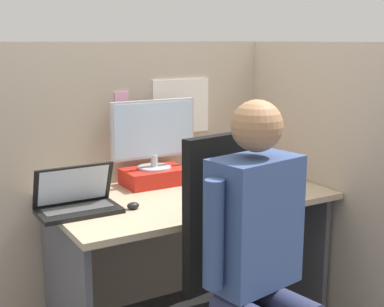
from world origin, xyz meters
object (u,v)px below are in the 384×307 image
object	(u,v)px
paper_box	(155,176)
laptop	(77,203)
monitor	(154,133)
person	(261,247)
carrot_toy	(247,198)
stapler	(278,173)
coffee_mug	(200,168)
office_chair	(240,276)

from	to	relation	value
paper_box	laptop	xyz separation A→B (m)	(-0.50, -0.25, 0.00)
monitor	person	bearing A→B (deg)	-93.47
carrot_toy	person	xyz separation A→B (m)	(-0.30, -0.49, -0.02)
monitor	carrot_toy	distance (m)	0.62
paper_box	carrot_toy	bearing A→B (deg)	-64.77
stapler	person	distance (m)	1.07
carrot_toy	coffee_mug	size ratio (longest dim) A/B	1.40
carrot_toy	office_chair	size ratio (longest dim) A/B	0.11
stapler	office_chair	distance (m)	0.96
monitor	coffee_mug	xyz separation A→B (m)	(0.31, 0.04, -0.23)
stapler	office_chair	bearing A→B (deg)	-138.42
person	office_chair	bearing A→B (deg)	80.07
paper_box	coffee_mug	xyz separation A→B (m)	(0.31, 0.05, 0.00)
laptop	paper_box	bearing A→B (deg)	26.01
laptop	stapler	world-z (taller)	laptop
carrot_toy	office_chair	world-z (taller)	office_chair
stapler	person	size ratio (longest dim) A/B	0.11
stapler	laptop	bearing A→B (deg)	-178.19
person	coffee_mug	xyz separation A→B (m)	(0.37, 1.04, 0.04)
paper_box	laptop	world-z (taller)	laptop
monitor	stapler	xyz separation A→B (m)	(0.67, -0.21, -0.25)
monitor	office_chair	size ratio (longest dim) A/B	0.43
monitor	person	distance (m)	1.04
laptop	carrot_toy	bearing A→B (deg)	-19.15
monitor	person	xyz separation A→B (m)	(-0.06, -1.00, -0.27)
monitor	carrot_toy	bearing A→B (deg)	-64.89
stapler	paper_box	bearing A→B (deg)	162.60
office_chair	person	world-z (taller)	person
laptop	person	bearing A→B (deg)	-59.40
office_chair	coffee_mug	xyz separation A→B (m)	(0.34, 0.87, 0.23)
stapler	carrot_toy	distance (m)	0.52
paper_box	office_chair	size ratio (longest dim) A/B	0.30
paper_box	carrot_toy	distance (m)	0.56
paper_box	person	bearing A→B (deg)	-93.48
stapler	coffee_mug	world-z (taller)	coffee_mug
laptop	stapler	xyz separation A→B (m)	(1.17, 0.04, -0.02)
paper_box	carrot_toy	size ratio (longest dim) A/B	2.62
monitor	coffee_mug	bearing A→B (deg)	8.00
carrot_toy	office_chair	distance (m)	0.47
monitor	office_chair	xyz separation A→B (m)	(-0.03, -0.83, -0.46)
monitor	office_chair	distance (m)	0.95
stapler	person	world-z (taller)	person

